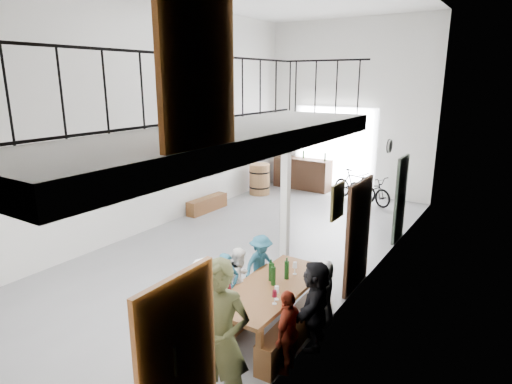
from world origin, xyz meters
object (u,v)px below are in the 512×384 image
Objects in this scene: tasting_table at (273,291)px; oak_barrel at (260,179)px; serving_counter at (302,174)px; side_bench at (207,204)px; bicycle_near at (369,189)px; bench_inner at (239,308)px; host_standing at (221,339)px.

tasting_table is 2.13× the size of oak_barrel.
serving_counter is at bearing 59.35° from oak_barrel.
bicycle_near reaches higher than side_bench.
serving_counter is at bearing 114.57° from tasting_table.
tasting_table is 7.99m from oak_barrel.
oak_barrel is at bearing 124.27° from tasting_table.
bench_inner is 1.93m from host_standing.
side_bench is at bearing 115.21° from host_standing.
oak_barrel is 3.49m from bicycle_near.
serving_counter is (-3.01, 8.09, 0.27)m from bench_inner.
serving_counter is at bearing 102.47° from bicycle_near.
oak_barrel is 9.52m from host_standing.
side_bench is 3.98m from serving_counter.
host_standing is at bearing -61.91° from bench_inner.
tasting_table is 7.61m from bicycle_near.
side_bench is 7.72m from host_standing.
tasting_table is at bearing -147.61° from bicycle_near.
bench_inner is at bearing -67.58° from serving_counter.
bicycle_near is (3.62, 3.28, 0.23)m from side_bench.
oak_barrel is 0.60× the size of bicycle_near.
host_standing is at bearing -49.55° from side_bench.
bicycle_near is at bearing 14.75° from oak_barrel.
oak_barrel is at bearing 83.98° from side_bench.
bench_inner is 1.23× the size of host_standing.
bench_inner is 1.14× the size of serving_counter.
bench_inner is (-0.59, -0.03, -0.44)m from tasting_table.
oak_barrel reaches higher than tasting_table.
oak_barrel is at bearing 104.62° from host_standing.
serving_counter is at bearing 109.28° from bench_inner.
bicycle_near reaches higher than tasting_table.
oak_barrel is 1.65m from serving_counter.
serving_counter is 1.20× the size of bicycle_near.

